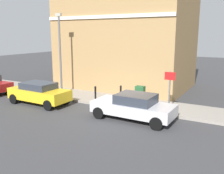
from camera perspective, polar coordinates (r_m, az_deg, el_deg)
ground at (r=14.64m, az=2.38°, el=-5.78°), size 80.00×80.00×0.00m
sidewalk at (r=19.33m, az=-11.16°, el=-1.38°), size 2.72×30.00×0.15m
corner_building at (r=21.44m, az=3.43°, el=11.59°), size 7.39×10.13×8.66m
car_silver at (r=13.31m, az=4.94°, el=-4.38°), size 1.96×4.38×1.39m
car_yellow at (r=16.84m, az=-16.23°, el=-1.24°), size 1.84×4.14×1.42m
utility_cabinet at (r=15.73m, az=6.38°, el=-2.01°), size 0.46×0.61×1.15m
bollard_near_cabinet at (r=16.39m, az=1.99°, el=-1.29°), size 0.14×0.14×1.04m
bollard_far_kerb at (r=16.17m, az=-3.79°, el=-1.49°), size 0.14×0.14×1.04m
street_sign at (r=14.22m, az=12.96°, el=0.31°), size 0.08×0.60×2.30m
lamppost at (r=18.50m, az=-11.72°, el=8.13°), size 0.20×0.44×5.72m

